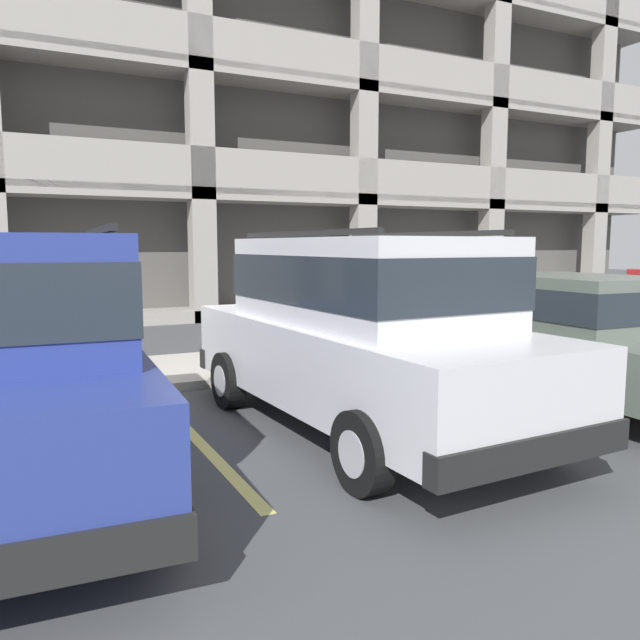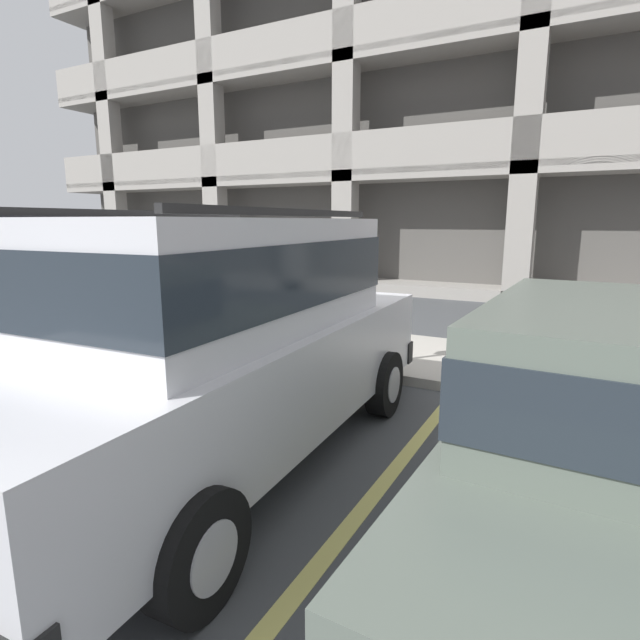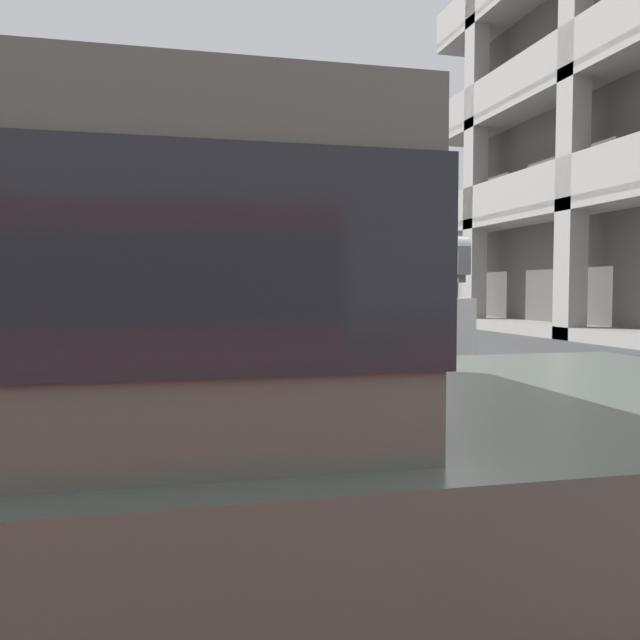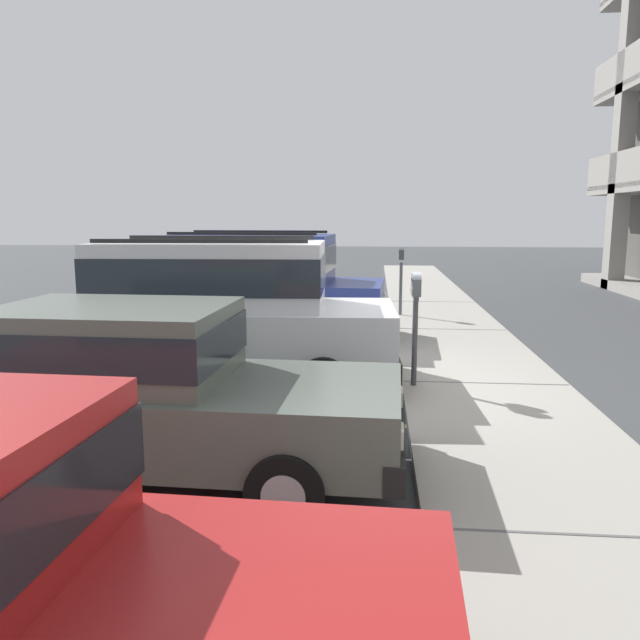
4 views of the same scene
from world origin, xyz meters
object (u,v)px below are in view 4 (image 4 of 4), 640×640
dark_hatchback (137,387)px  parking_meter_near (416,302)px  silver_suv (215,309)px  parking_meter_far (401,270)px  red_sedan (253,283)px

dark_hatchback → parking_meter_near: (-2.84, 2.60, 0.40)m
dark_hatchback → silver_suv: bearing=-177.3°
parking_meter_near → parking_meter_far: size_ratio=0.97×
parking_meter_near → parking_meter_far: 5.92m
red_sedan → parking_meter_far: red_sedan is taller
silver_suv → parking_meter_far: size_ratio=3.18×
red_sedan → dark_hatchback: bearing=4.4°
red_sedan → dark_hatchback: size_ratio=1.07×
silver_suv → parking_meter_near: bearing=86.8°
dark_hatchback → red_sedan: bearing=-176.5°
silver_suv → parking_meter_near: size_ratio=3.29×
silver_suv → parking_meter_far: bearing=153.0°
red_sedan → parking_meter_near: 4.27m
red_sedan → dark_hatchback: (6.09, 0.16, -0.27)m
red_sedan → dark_hatchback: red_sedan is taller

